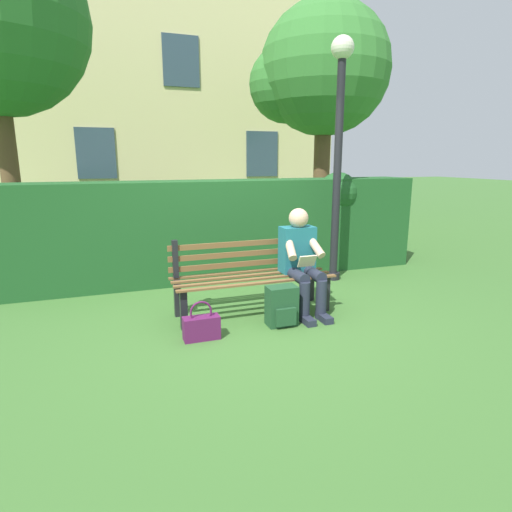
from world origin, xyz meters
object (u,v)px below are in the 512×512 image
(park_bench, at_px, (250,274))
(person_seated, at_px, (302,258))
(backpack, at_px, (282,306))
(tree_far, at_px, (318,73))
(handbag, at_px, (201,327))
(lamp_post, at_px, (339,131))

(park_bench, relative_size, person_seated, 1.53)
(backpack, xyz_separation_m, tree_far, (-2.61, -4.38, 3.17))
(park_bench, bearing_deg, tree_far, -125.64)
(park_bench, distance_m, tree_far, 5.60)
(person_seated, xyz_separation_m, tree_far, (-2.24, -4.06, 2.77))
(backpack, distance_m, handbag, 0.87)
(park_bench, relative_size, backpack, 4.28)
(handbag, bearing_deg, park_bench, -139.97)
(park_bench, xyz_separation_m, backpack, (-0.17, 0.51, -0.23))
(park_bench, height_order, tree_far, tree_far)
(park_bench, height_order, backpack, park_bench)
(backpack, height_order, tree_far, tree_far)
(person_seated, height_order, lamp_post, lamp_post)
(person_seated, bearing_deg, tree_far, -118.89)
(backpack, distance_m, lamp_post, 2.67)
(tree_far, bearing_deg, handbag, 52.08)
(backpack, relative_size, handbag, 1.08)
(backpack, relative_size, tree_far, 0.09)
(park_bench, xyz_separation_m, tree_far, (-2.78, -3.87, 2.95))
(person_seated, xyz_separation_m, handbag, (1.23, 0.40, -0.48))
(backpack, bearing_deg, handbag, 5.17)
(park_bench, height_order, handbag, park_bench)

